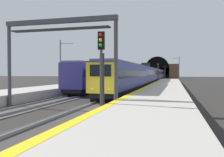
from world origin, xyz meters
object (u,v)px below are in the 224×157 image
at_px(train_main_approaching, 151,75).
at_px(railway_signal_near, 101,66).
at_px(catenary_mast_far, 61,64).
at_px(overhead_signal_gantry, 59,40).
at_px(railway_signal_far, 165,71).
at_px(railway_signal_mid, 158,71).
at_px(catenary_mast_near, 179,68).
at_px(train_adjacent_platform, 114,75).

height_order(train_main_approaching, railway_signal_near, railway_signal_near).
bearing_deg(train_main_approaching, catenary_mast_far, -25.74).
bearing_deg(overhead_signal_gantry, railway_signal_far, -2.62).
bearing_deg(catenary_mast_far, railway_signal_mid, -27.40).
relative_size(railway_signal_mid, overhead_signal_gantry, 0.59).
bearing_deg(railway_signal_near, catenary_mast_near, 175.49).
bearing_deg(railway_signal_mid, train_adjacent_platform, -18.47).
height_order(railway_signal_near, railway_signal_mid, railway_signal_mid).
xyz_separation_m(railway_signal_near, catenary_mast_far, (22.35, 14.14, 1.09)).
relative_size(overhead_signal_gantry, catenary_mast_far, 1.12).
xyz_separation_m(overhead_signal_gantry, catenary_mast_near, (69.14, -9.92, -0.88)).
bearing_deg(train_adjacent_platform, railway_signal_mid, -18.55).
bearing_deg(train_main_approaching, railway_signal_mid, 143.25).
xyz_separation_m(train_adjacent_platform, railway_signal_mid, (20.11, -6.72, 0.91)).
distance_m(train_adjacent_platform, railway_signal_near, 30.27).
relative_size(train_main_approaching, overhead_signal_gantry, 9.15).
distance_m(railway_signal_near, catenary_mast_near, 72.24).
bearing_deg(catenary_mast_far, overhead_signal_gantry, -153.05).
relative_size(train_main_approaching, catenary_mast_far, 10.22).
distance_m(railway_signal_near, railway_signal_far, 95.30).
height_order(railway_signal_far, catenary_mast_far, catenary_mast_far).
height_order(railway_signal_near, catenary_mast_near, catenary_mast_near).
height_order(train_adjacent_platform, railway_signal_far, railway_signal_far).
bearing_deg(train_main_approaching, overhead_signal_gantry, -2.56).
distance_m(railway_signal_near, overhead_signal_gantry, 5.51).
bearing_deg(railway_signal_mid, catenary_mast_far, -27.40).
bearing_deg(railway_signal_far, catenary_mast_near, 13.71).
relative_size(railway_signal_mid, catenary_mast_near, 0.64).
height_order(overhead_signal_gantry, catenary_mast_far, catenary_mast_far).
bearing_deg(railway_signal_far, catenary_mast_far, -10.97).
xyz_separation_m(train_main_approaching, catenary_mast_far, (-24.99, 12.39, 1.94)).
xyz_separation_m(train_adjacent_platform, railway_signal_near, (-29.51, -6.72, 0.78)).
height_order(train_adjacent_platform, catenary_mast_near, catenary_mast_near).
distance_m(train_main_approaching, railway_signal_mid, 3.04).
bearing_deg(railway_signal_mid, catenary_mast_near, 165.75).
distance_m(train_main_approaching, catenary_mast_near, 25.84).
bearing_deg(overhead_signal_gantry, train_main_approaching, -3.20).
bearing_deg(train_adjacent_platform, catenary_mast_near, -16.35).
distance_m(train_adjacent_platform, catenary_mast_far, 10.48).
relative_size(railway_signal_mid, catenary_mast_far, 0.66).
distance_m(railway_signal_far, overhead_signal_gantry, 92.55).
height_order(train_main_approaching, railway_signal_far, railway_signal_far).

